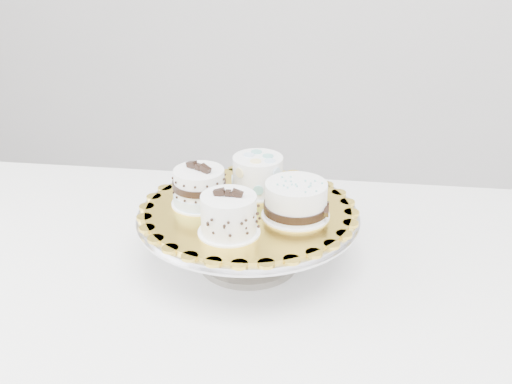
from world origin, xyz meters
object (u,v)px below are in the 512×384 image
(table, at_px, (220,308))
(cake_board, at_px, (248,210))
(cake_dots, at_px, (258,174))
(cake_stand, at_px, (248,228))
(cake_ribbon, at_px, (297,201))
(cake_swirl, at_px, (229,215))
(cake_banded, at_px, (199,188))

(table, height_order, cake_board, cake_board)
(table, relative_size, cake_dots, 12.55)
(cake_board, distance_m, cake_dots, 0.08)
(cake_stand, xyz_separation_m, cake_ribbon, (0.09, -0.00, 0.07))
(cake_swirl, bearing_deg, cake_stand, 80.23)
(cake_banded, bearing_deg, cake_dots, 65.63)
(cake_stand, distance_m, cake_banded, 0.11)
(cake_banded, xyz_separation_m, cake_dots, (0.08, 0.08, 0.00))
(cake_ribbon, bearing_deg, cake_stand, 168.48)
(cake_swirl, height_order, cake_ribbon, cake_swirl)
(cake_stand, xyz_separation_m, cake_swirl, (-0.00, -0.09, 0.07))
(table, relative_size, cake_swirl, 13.97)
(cake_dots, bearing_deg, cake_ribbon, -45.47)
(cake_swirl, bearing_deg, cake_ribbon, 37.23)
(table, bearing_deg, cake_banded, 127.03)
(cake_banded, relative_size, cake_dots, 1.02)
(cake_board, relative_size, cake_swirl, 3.53)
(table, bearing_deg, cake_board, 46.22)
(cake_board, distance_m, cake_ribbon, 0.09)
(table, distance_m, cake_swirl, 0.22)
(table, distance_m, cake_board, 0.19)
(cake_stand, bearing_deg, cake_dots, 93.15)
(cake_board, height_order, cake_dots, cake_dots)
(cake_dots, relative_size, cake_ribbon, 0.91)
(table, bearing_deg, cake_stand, 46.22)
(table, relative_size, cake_ribbon, 11.42)
(cake_stand, bearing_deg, cake_ribbon, -1.68)
(cake_board, xyz_separation_m, cake_swirl, (-0.00, -0.09, 0.03))
(cake_stand, xyz_separation_m, cake_dots, (-0.00, 0.07, 0.07))
(cake_board, bearing_deg, cake_dots, 93.15)
(table, distance_m, cake_dots, 0.25)
(cake_swirl, bearing_deg, cake_board, 80.23)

